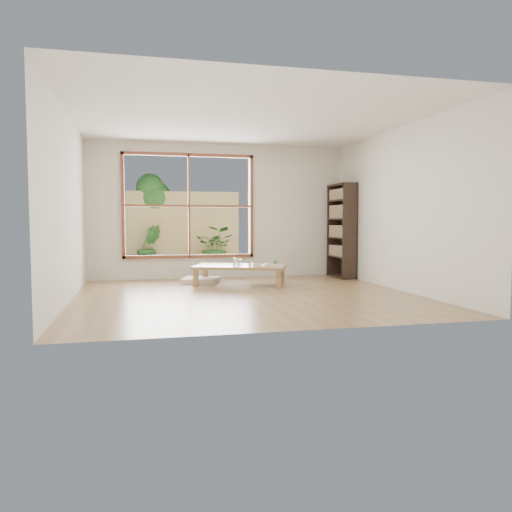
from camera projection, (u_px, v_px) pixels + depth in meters
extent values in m
plane|color=#94744A|center=(246.00, 295.00, 7.47)|extent=(5.00, 5.00, 0.00)
cube|color=#98764A|center=(240.00, 267.00, 8.69)|extent=(1.78, 1.38, 0.05)
cube|color=#98764A|center=(196.00, 278.00, 8.43)|extent=(0.10, 0.10, 0.29)
cube|color=#98764A|center=(205.00, 274.00, 9.15)|extent=(0.10, 0.10, 0.29)
cube|color=#98764A|center=(279.00, 279.00, 8.25)|extent=(0.10, 0.10, 0.29)
cube|color=#98764A|center=(282.00, 275.00, 8.97)|extent=(0.10, 0.10, 0.29)
cube|color=silver|center=(201.00, 280.00, 9.00)|extent=(0.77, 0.77, 0.09)
cube|color=#2E2019|center=(342.00, 231.00, 9.79)|extent=(0.29, 0.83, 1.84)
cylinder|color=silver|center=(235.00, 262.00, 8.67)|extent=(0.07, 0.07, 0.12)
cylinder|color=silver|center=(251.00, 262.00, 8.66)|extent=(0.08, 0.08, 0.11)
cylinder|color=silver|center=(240.00, 262.00, 8.75)|extent=(0.07, 0.07, 0.10)
cylinder|color=silver|center=(235.00, 263.00, 8.67)|extent=(0.07, 0.07, 0.08)
cube|color=white|center=(271.00, 265.00, 8.62)|extent=(0.32, 0.23, 0.02)
sphere|color=#35692A|center=(275.00, 262.00, 8.68)|extent=(0.08, 0.08, 0.08)
cube|color=orange|center=(270.00, 264.00, 8.57)|extent=(0.06, 0.05, 0.03)
cube|color=beige|center=(266.00, 264.00, 8.63)|extent=(0.07, 0.06, 0.02)
cylinder|color=silver|center=(274.00, 264.00, 8.56)|extent=(0.18, 0.02, 0.01)
cube|color=#383129|center=(184.00, 272.00, 10.78)|extent=(2.80, 2.00, 0.05)
cube|color=#2E2019|center=(170.00, 257.00, 10.31)|extent=(1.19, 0.66, 0.05)
cube|color=#2E2019|center=(143.00, 266.00, 10.24)|extent=(0.08, 0.08, 0.31)
cube|color=#2E2019|center=(147.00, 265.00, 10.49)|extent=(0.08, 0.08, 0.31)
cube|color=#2E2019|center=(194.00, 267.00, 10.16)|extent=(0.08, 0.08, 0.31)
cube|color=#2E2019|center=(197.00, 266.00, 10.41)|extent=(0.08, 0.08, 0.31)
cube|color=tan|center=(180.00, 230.00, 11.69)|extent=(2.80, 0.06, 1.80)
imported|color=#356B27|center=(216.00, 247.00, 11.55)|extent=(1.10, 1.03, 0.97)
imported|color=#356B27|center=(149.00, 247.00, 11.30)|extent=(0.62, 0.54, 1.00)
cylinder|color=#4C3D2D|center=(149.00, 234.00, 11.83)|extent=(0.14, 0.14, 1.60)
sphere|color=#356B27|center=(154.00, 198.00, 11.80)|extent=(0.84, 0.84, 0.84)
sphere|color=#356B27|center=(142.00, 207.00, 11.83)|extent=(0.70, 0.70, 0.70)
sphere|color=#356B27|center=(150.00, 187.00, 11.66)|extent=(0.64, 0.64, 0.64)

